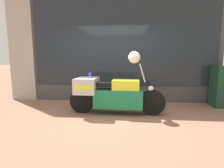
% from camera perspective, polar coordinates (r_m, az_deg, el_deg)
% --- Properties ---
extents(ground_plane, '(60.00, 60.00, 0.00)m').
position_cam_1_polar(ground_plane, '(4.08, -2.70, -11.78)').
color(ground_plane, '#8E604C').
extents(shop_building, '(6.80, 0.55, 3.90)m').
position_cam_1_polar(shop_building, '(5.89, -4.13, 13.79)').
color(shop_building, '#424247').
rests_on(shop_building, ground).
extents(window_display, '(5.52, 0.30, 2.13)m').
position_cam_1_polar(window_display, '(5.90, 3.25, -0.42)').
color(window_display, slate).
rests_on(window_display, ground).
extents(paramedic_motorcycle, '(2.42, 0.75, 1.28)m').
position_cam_1_polar(paramedic_motorcycle, '(4.43, -0.77, -2.93)').
color(paramedic_motorcycle, black).
rests_on(paramedic_motorcycle, ground).
extents(white_helmet, '(0.29, 0.29, 0.29)m').
position_cam_1_polar(white_helmet, '(4.30, 7.28, 8.63)').
color(white_helmet, white).
rests_on(white_helmet, paramedic_motorcycle).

